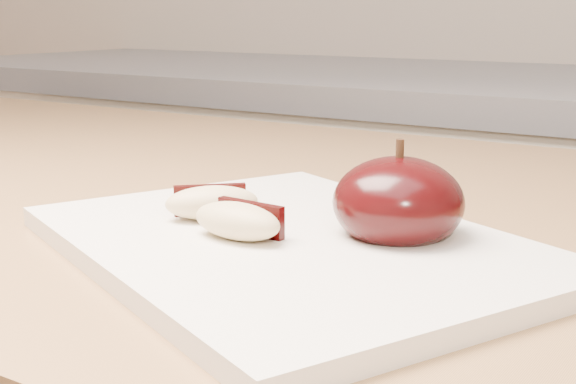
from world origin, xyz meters
The scene contains 5 objects.
back_cabinet centered at (0.00, 1.20, 0.47)m, with size 2.40×0.62×0.94m.
cutting_board centered at (0.04, 0.37, 0.91)m, with size 0.29×0.22×0.01m, color silver.
apple_half centered at (0.09, 0.40, 0.93)m, with size 0.09×0.09×0.06m.
apple_wedge_a centered at (-0.02, 0.37, 0.92)m, with size 0.06×0.06×0.02m.
apple_wedge_b centered at (0.02, 0.35, 0.92)m, with size 0.06×0.03×0.02m.
Camera 1 is at (0.28, 0.00, 1.04)m, focal length 50.00 mm.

